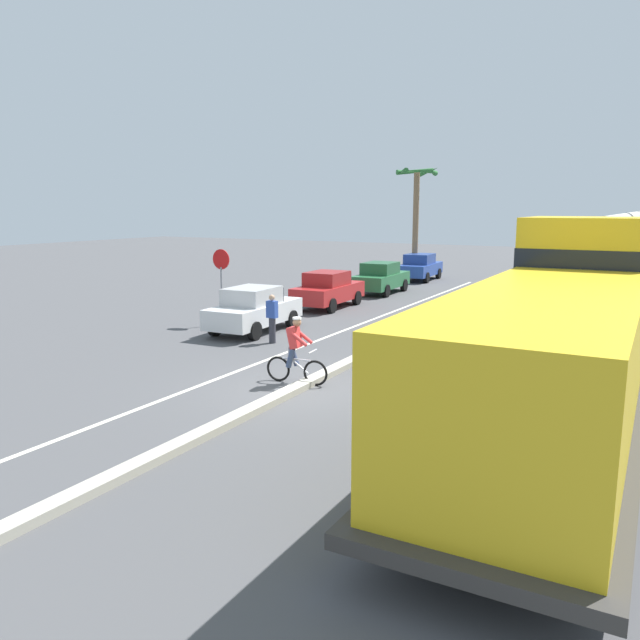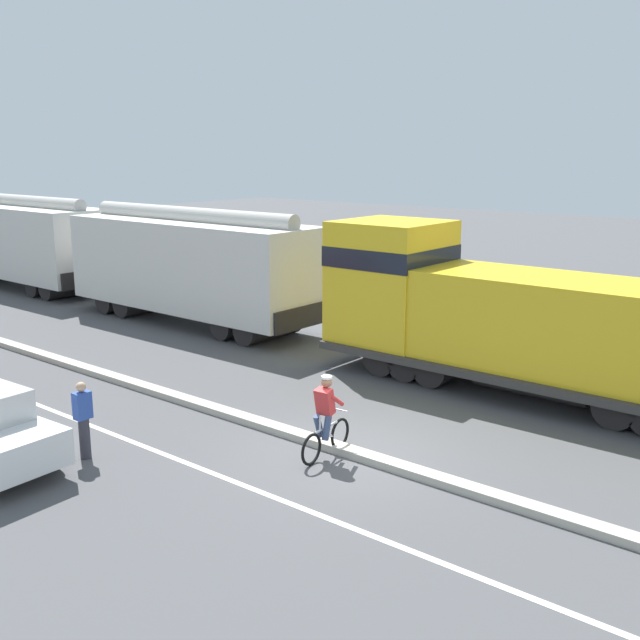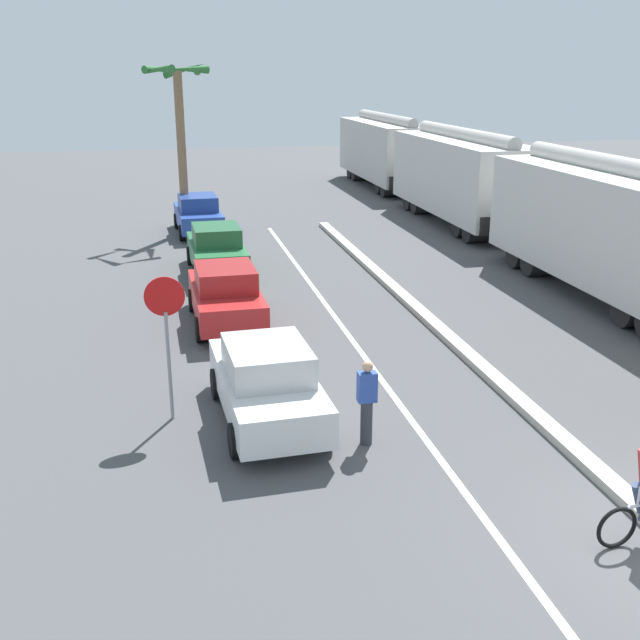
{
  "view_description": "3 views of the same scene",
  "coord_description": "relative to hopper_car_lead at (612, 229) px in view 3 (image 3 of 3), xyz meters",
  "views": [
    {
      "loc": [
        7.56,
        -12.9,
        4.43
      ],
      "look_at": [
        -0.51,
        1.78,
        1.39
      ],
      "focal_mm": 35.0,
      "sensor_mm": 36.0,
      "label": 1
    },
    {
      "loc": [
        -11.52,
        -8.74,
        6.15
      ],
      "look_at": [
        2.75,
        2.97,
        1.93
      ],
      "focal_mm": 42.0,
      "sensor_mm": 36.0,
      "label": 2
    },
    {
      "loc": [
        -6.91,
        -7.85,
        6.5
      ],
      "look_at": [
        -3.6,
        7.71,
        1.19
      ],
      "focal_mm": 42.0,
      "sensor_mm": 36.0,
      "label": 3
    }
  ],
  "objects": [
    {
      "name": "hopper_car_middle",
      "position": [
        0.0,
        11.6,
        0.0
      ],
      "size": [
        2.9,
        10.6,
        4.18
      ],
      "color": "beige",
      "rests_on": "ground"
    },
    {
      "name": "hopper_car_trailing",
      "position": [
        0.0,
        23.2,
        0.0
      ],
      "size": [
        2.9,
        10.6,
        4.18
      ],
      "color": "beige",
      "rests_on": "ground"
    },
    {
      "name": "parked_car_blue",
      "position": [
        -11.47,
        11.92,
        -1.26
      ],
      "size": [
        1.98,
        4.27,
        1.62
      ],
      "color": "#28479E",
      "rests_on": "ground"
    },
    {
      "name": "parked_car_red",
      "position": [
        -11.41,
        -0.19,
        -1.26
      ],
      "size": [
        1.91,
        4.24,
        1.62
      ],
      "color": "red",
      "rests_on": "ground"
    },
    {
      "name": "stop_sign",
      "position": [
        -12.99,
        -5.79,
        -0.05
      ],
      "size": [
        0.76,
        0.08,
        2.88
      ],
      "color": "gray",
      "rests_on": "ground"
    },
    {
      "name": "parked_car_green",
      "position": [
        -11.22,
        5.29,
        -1.26
      ],
      "size": [
        1.92,
        4.24,
        1.62
      ],
      "color": "#286B3D",
      "rests_on": "ground"
    },
    {
      "name": "median_curb",
      "position": [
        -6.02,
        -5.62,
        -2.0
      ],
      "size": [
        0.36,
        36.0,
        0.16
      ],
      "primitive_type": "cube",
      "color": "#B2AD9E",
      "rests_on": "ground"
    },
    {
      "name": "palm_tree_near",
      "position": [
        -11.97,
        12.36,
        2.9
      ],
      "size": [
        2.64,
        2.73,
        6.93
      ],
      "color": "#846647",
      "rests_on": "ground"
    },
    {
      "name": "parked_car_white",
      "position": [
        -11.18,
        -6.3,
        -1.26
      ],
      "size": [
        1.99,
        4.28,
        1.62
      ],
      "color": "silver",
      "rests_on": "ground"
    },
    {
      "name": "lane_stripe",
      "position": [
        -8.42,
        -5.62,
        -2.07
      ],
      "size": [
        0.14,
        36.0,
        0.01
      ],
      "primitive_type": "cube",
      "color": "silver",
      "rests_on": "ground"
    },
    {
      "name": "hopper_car_lead",
      "position": [
        0.0,
        0.0,
        0.0
      ],
      "size": [
        2.9,
        10.6,
        4.18
      ],
      "color": "silver",
      "rests_on": "ground"
    },
    {
      "name": "pedestrian_by_cars",
      "position": [
        -9.55,
        -7.61,
        -1.23
      ],
      "size": [
        0.34,
        0.22,
        1.62
      ],
      "color": "#33333D",
      "rests_on": "ground"
    }
  ]
}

